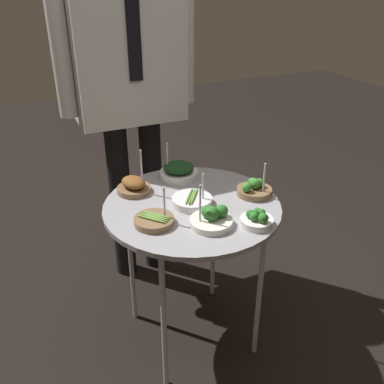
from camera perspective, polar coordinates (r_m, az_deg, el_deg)
The scene contains 10 objects.
ground_plane at distance 1.95m, azimuth 0.00°, elevation -18.24°, with size 8.00×8.00×0.00m, color black.
serving_cart at distance 1.57m, azimuth 0.00°, elevation -3.10°, with size 0.65×0.65×0.64m.
bowl_spinach_back_right at distance 1.74m, azimuth -1.79°, elevation 2.79°, with size 0.15×0.15×0.15m.
bowl_asparagus_mid_right at distance 1.55m, azimuth -0.00°, elevation -1.11°, with size 0.15×0.15×0.12m.
bowl_asparagus_far_rim at distance 1.44m, azimuth -5.07°, elevation -3.78°, with size 0.14×0.14×0.13m.
bowl_roast_mid_left at distance 1.64m, azimuth -7.77°, elevation 0.83°, with size 0.13×0.13×0.18m.
bowl_broccoli_center at distance 1.62m, azimuth 8.27°, elevation 0.40°, with size 0.13×0.13×0.14m.
bowl_broccoli_front_center at distance 1.44m, azimuth 8.66°, elevation -3.64°, with size 0.11×0.11×0.06m.
bowl_broccoli_back_left at distance 1.42m, azimuth 2.71°, elevation -3.56°, with size 0.14×0.14×0.16m.
waiter_figure at distance 1.88m, azimuth -8.55°, elevation 16.15°, with size 0.60×0.23×1.63m.
Camera 1 is at (-0.55, -1.23, 1.41)m, focal length 40.00 mm.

